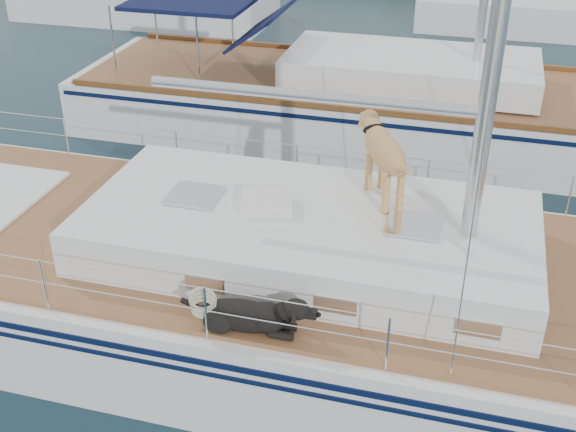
% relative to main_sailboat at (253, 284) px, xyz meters
% --- Properties ---
extents(ground, '(120.00, 120.00, 0.00)m').
position_rel_main_sailboat_xyz_m(ground, '(-0.10, 0.00, -0.68)').
color(ground, black).
rests_on(ground, ground).
extents(main_sailboat, '(12.00, 3.85, 14.01)m').
position_rel_main_sailboat_xyz_m(main_sailboat, '(0.00, 0.00, 0.00)').
color(main_sailboat, white).
rests_on(main_sailboat, ground).
extents(neighbor_sailboat, '(11.00, 3.50, 13.30)m').
position_rel_main_sailboat_xyz_m(neighbor_sailboat, '(-0.00, 6.66, -0.05)').
color(neighbor_sailboat, white).
rests_on(neighbor_sailboat, ground).
extents(bg_boat_west, '(8.00, 3.00, 11.65)m').
position_rel_main_sailboat_xyz_m(bg_boat_west, '(-8.10, 14.00, -0.23)').
color(bg_boat_west, white).
rests_on(bg_boat_west, ground).
extents(bg_boat_center, '(7.20, 3.00, 11.65)m').
position_rel_main_sailboat_xyz_m(bg_boat_center, '(3.90, 16.00, -0.23)').
color(bg_boat_center, white).
rests_on(bg_boat_center, ground).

